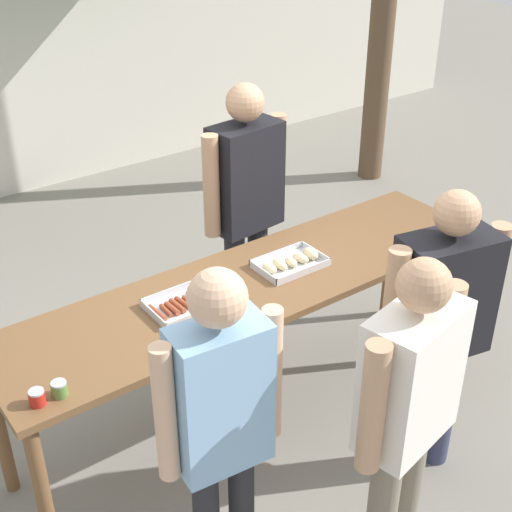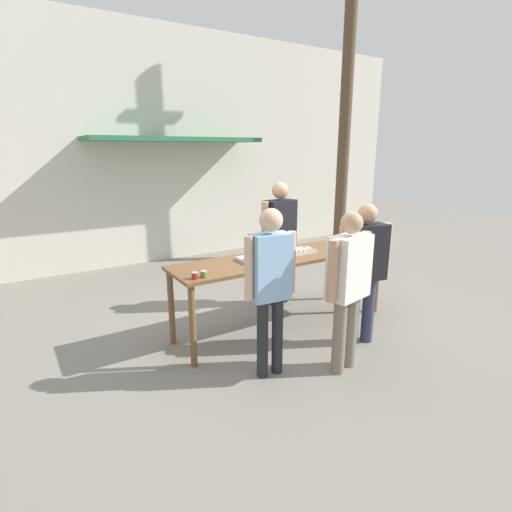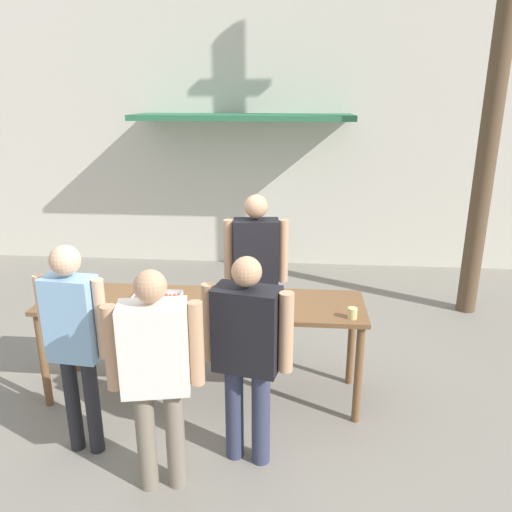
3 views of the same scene
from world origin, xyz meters
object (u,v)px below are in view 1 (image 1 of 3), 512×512
at_px(food_tray_sausages, 190,302).
at_px(condiment_jar_mustard, 37,398).
at_px(person_customer_with_cup, 440,318).
at_px(person_customer_waiting_in_line, 408,402).
at_px(condiment_jar_ketchup, 59,389).
at_px(beer_cup, 455,224).
at_px(person_customer_holding_hotdog, 221,419).
at_px(food_tray_buns, 291,262).
at_px(person_server_behind_table, 246,196).

distance_m(food_tray_sausages, condiment_jar_mustard, 0.94).
bearing_deg(person_customer_with_cup, person_customer_waiting_in_line, 41.70).
relative_size(condiment_jar_ketchup, beer_cup, 0.76).
distance_m(beer_cup, person_customer_waiting_in_line, 1.67).
bearing_deg(condiment_jar_mustard, person_customer_holding_hotdog, -48.93).
bearing_deg(condiment_jar_ketchup, beer_cup, 0.19).
height_order(food_tray_sausages, person_customer_with_cup, person_customer_with_cup).
xyz_separation_m(food_tray_sausages, person_customer_with_cup, (0.91, -0.86, 0.01)).
height_order(food_tray_sausages, condiment_jar_ketchup, condiment_jar_ketchup).
distance_m(food_tray_buns, person_customer_with_cup, 0.89).
xyz_separation_m(person_server_behind_table, person_customer_with_cup, (0.07, -1.54, -0.09)).
bearing_deg(food_tray_sausages, condiment_jar_ketchup, -161.68).
bearing_deg(beer_cup, person_customer_waiting_in_line, -146.24).
relative_size(food_tray_sausages, food_tray_buns, 1.13).
relative_size(food_tray_sausages, condiment_jar_ketchup, 6.15).
height_order(food_tray_buns, person_server_behind_table, person_server_behind_table).
distance_m(person_server_behind_table, person_customer_waiting_in_line, 1.95).
bearing_deg(person_customer_with_cup, person_server_behind_table, -75.57).
bearing_deg(person_customer_holding_hotdog, condiment_jar_ketchup, -48.71).
bearing_deg(person_customer_waiting_in_line, beer_cup, -157.53).
height_order(person_customer_holding_hotdog, person_customer_with_cup, person_customer_holding_hotdog).
distance_m(food_tray_buns, person_customer_holding_hotdog, 1.35).
bearing_deg(food_tray_buns, condiment_jar_mustard, -170.46).
relative_size(condiment_jar_mustard, condiment_jar_ketchup, 1.00).
height_order(beer_cup, person_customer_waiting_in_line, person_customer_waiting_in_line).
height_order(person_customer_with_cup, person_customer_waiting_in_line, person_customer_waiting_in_line).
distance_m(person_customer_holding_hotdog, person_customer_with_cup, 1.29).
height_order(food_tray_buns, condiment_jar_mustard, condiment_jar_mustard).
bearing_deg(condiment_jar_ketchup, food_tray_sausages, 18.32).
distance_m(food_tray_buns, person_server_behind_table, 0.72).
distance_m(condiment_jar_mustard, person_customer_holding_hotdog, 0.80).
bearing_deg(person_customer_waiting_in_line, condiment_jar_ketchup, -50.42).
relative_size(condiment_jar_mustard, beer_cup, 0.76).
bearing_deg(beer_cup, condiment_jar_mustard, -179.89).
distance_m(food_tray_sausages, condiment_jar_ketchup, 0.85).
xyz_separation_m(food_tray_sausages, condiment_jar_mustard, (-0.90, -0.26, 0.02)).
bearing_deg(condiment_jar_ketchup, condiment_jar_mustard, 178.06).
xyz_separation_m(food_tray_buns, condiment_jar_mustard, (-1.56, -0.26, 0.01)).
height_order(food_tray_sausages, condiment_jar_mustard, condiment_jar_mustard).
bearing_deg(person_customer_holding_hotdog, beer_cup, -158.20).
distance_m(beer_cup, person_customer_holding_hotdog, 2.18).
xyz_separation_m(person_customer_holding_hotdog, person_customer_waiting_in_line, (0.71, -0.33, -0.05)).
bearing_deg(food_tray_buns, food_tray_sausages, 179.83).
bearing_deg(person_customer_holding_hotdog, person_customer_waiting_in_line, 161.00).
bearing_deg(person_customer_waiting_in_line, food_tray_buns, -116.92).
relative_size(food_tray_sausages, condiment_jar_mustard, 6.15).
bearing_deg(condiment_jar_mustard, person_customer_with_cup, -18.11).
relative_size(food_tray_buns, person_customer_holding_hotdog, 0.22).
xyz_separation_m(condiment_jar_ketchup, person_customer_holding_hotdog, (0.43, -0.60, 0.05)).
distance_m(food_tray_buns, condiment_jar_ketchup, 1.49).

